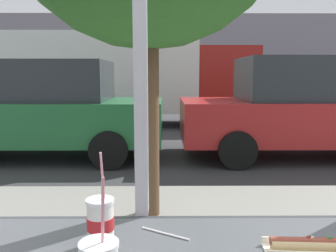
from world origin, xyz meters
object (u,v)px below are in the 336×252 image
soda_cup_left (101,222)px  hotdog_tray_near (305,246)px  parked_car_red (304,108)px  box_truck (131,75)px  parked_car_green (42,109)px

soda_cup_left → hotdog_tray_near: size_ratio=1.25×
parked_car_red → box_truck: (-3.64, 4.30, 0.60)m
hotdog_tray_near → box_truck: (-1.47, 9.73, 0.52)m
soda_cup_left → box_truck: 9.73m
parked_car_green → parked_car_red: parked_car_red is taller
soda_cup_left → box_truck: box_truck is taller
soda_cup_left → parked_car_green: bearing=111.2°
soda_cup_left → parked_car_red: (2.81, 5.38, -0.15)m
hotdog_tray_near → box_truck: box_truck is taller
soda_cup_left → hotdog_tray_near: 0.65m
soda_cup_left → parked_car_green: (-2.09, 5.38, -0.17)m
box_truck → soda_cup_left: bearing=-85.1°
parked_car_red → box_truck: bearing=130.2°
soda_cup_left → parked_car_red: bearing=62.4°
soda_cup_left → hotdog_tray_near: bearing=-3.9°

